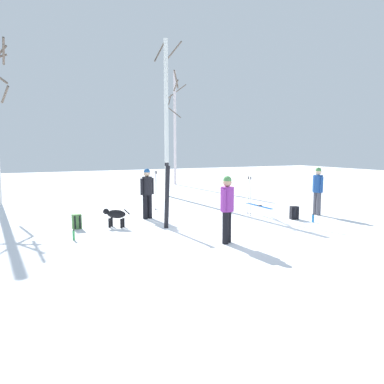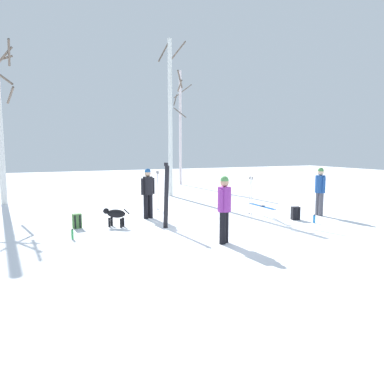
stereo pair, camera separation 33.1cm
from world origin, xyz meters
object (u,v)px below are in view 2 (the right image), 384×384
Objects in this scene: person_0 at (320,188)px; birch_tree_2 at (171,115)px; person_1 at (224,205)px; birch_tree_3 at (180,127)px; ski_pair_lying_0 at (262,206)px; backpack_0 at (77,221)px; water_bottle_1 at (72,234)px; ski_pair_planted_0 at (166,196)px; water_bottle_0 at (314,219)px; person_2 at (148,190)px; ski_poles_0 at (251,195)px; dog at (115,214)px; backpack_1 at (295,213)px; ski_poles_1 at (158,190)px.

birch_tree_2 is (-2.92, 7.18, 3.01)m from person_0.
birch_tree_3 is (4.69, 14.26, 2.78)m from person_1.
ski_pair_lying_0 is at bearing -92.39° from birch_tree_3.
backpack_0 is 1.41m from water_bottle_1.
birch_tree_2 is (2.79, 6.89, 3.01)m from ski_pair_planted_0.
person_2 is at bearing 147.58° from water_bottle_0.
ski_poles_0 is 3.18× the size of backpack_0.
water_bottle_0 is (7.06, -2.37, -0.08)m from backpack_0.
ski_pair_planted_0 reaches higher than water_bottle_1.
dog reaches higher than water_bottle_1.
water_bottle_1 is (-2.70, -1.95, -0.85)m from person_2.
ski_pair_planted_0 reaches higher than backpack_1.
backpack_0 is at bearing -132.28° from birch_tree_2.
birch_tree_3 is at bearing 71.80° from person_1.
person_1 is 3.90× the size of backpack_1.
birch_tree_3 is at bearing 58.74° from dog.
ski_poles_1 is (0.77, 1.23, -0.16)m from person_2.
backpack_1 is (-1.29, -0.27, -0.77)m from person_0.
backpack_1 is (3.69, 1.68, -0.77)m from person_1.
ski_poles_0 is at bearing -99.88° from birch_tree_3.
ski_pair_lying_0 is (6.38, 1.38, -0.38)m from dog.
ski_pair_planted_0 is 8.02m from birch_tree_2.
person_0 is 1.53m from backpack_1.
ski_pair_planted_0 is 13.46m from birch_tree_3.
dog is 2.57× the size of water_bottle_1.
person_0 is 1.23× the size of ski_poles_0.
ski_pair_lying_0 is 4.01× the size of backpack_1.
ski_poles_1 is at bearing -117.27° from birch_tree_3.
water_bottle_1 is (-7.34, 0.99, 0.00)m from water_bottle_0.
person_0 reaches higher than ski_poles_0.
birch_tree_2 is at bearing 102.55° from water_bottle_0.
person_2 is at bearing -117.86° from birch_tree_3.
person_0 is 8.49m from water_bottle_1.
person_0 reaches higher than dog.
person_2 is 6.64m from birch_tree_2.
person_2 reaches higher than backpack_0.
dog is 0.47× the size of ski_poles_1.
birch_tree_2 reaches higher than dog.
ski_poles_1 is 5.48m from birch_tree_2.
person_1 is at bearing -102.71° from birch_tree_2.
birch_tree_3 reaches higher than ski_pair_lying_0.
ski_poles_0 is (3.44, 0.68, -0.23)m from ski_pair_planted_0.
person_2 is 3.44m from water_bottle_1.
water_bottle_1 is 0.04× the size of birch_tree_3.
person_1 is 4.13m from backpack_1.
birch_tree_3 is (8.16, 12.27, 3.62)m from water_bottle_1.
ski_poles_0 is 1.67m from backpack_1.
birch_tree_2 reaches higher than ski_poles_1.
backpack_0 is at bearing 170.19° from person_0.
birch_tree_3 is (5.45, 10.32, 2.78)m from person_2.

